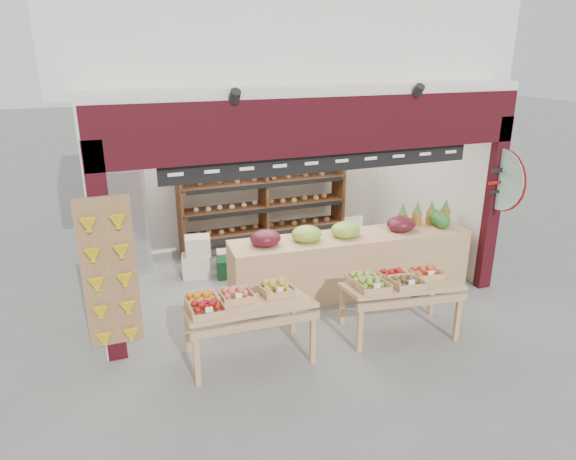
% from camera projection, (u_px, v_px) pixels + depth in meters
% --- Properties ---
extents(ground, '(60.00, 60.00, 0.00)m').
position_uv_depth(ground, '(295.00, 286.00, 8.11)').
color(ground, slate).
rests_on(ground, ground).
extents(shop_structure, '(6.36, 5.12, 5.40)m').
position_uv_depth(shop_structure, '(259.00, 24.00, 8.22)').
color(shop_structure, white).
rests_on(shop_structure, ground).
extents(banana_board, '(0.60, 0.15, 1.80)m').
position_uv_depth(banana_board, '(110.00, 277.00, 5.77)').
color(banana_board, '#997445').
rests_on(banana_board, ground).
extents(gift_sign, '(0.04, 0.93, 0.92)m').
position_uv_depth(gift_sign, '(501.00, 180.00, 7.45)').
color(gift_sign, '#A9D5C0').
rests_on(gift_sign, ground).
extents(back_shelving, '(3.11, 0.51, 1.91)m').
position_uv_depth(back_shelving, '(263.00, 188.00, 9.36)').
color(back_shelving, brown).
rests_on(back_shelving, ground).
extents(refrigerator, '(0.74, 0.74, 1.85)m').
position_uv_depth(refrigerator, '(123.00, 217.00, 8.44)').
color(refrigerator, silver).
rests_on(refrigerator, ground).
extents(cardboard_stack, '(1.05, 0.76, 0.69)m').
position_uv_depth(cardboard_stack, '(211.00, 260.00, 8.45)').
color(cardboard_stack, beige).
rests_on(cardboard_stack, ground).
extents(mid_counter, '(3.71, 0.98, 1.14)m').
position_uv_depth(mid_counter, '(350.00, 261.00, 7.77)').
color(mid_counter, tan).
rests_on(mid_counter, ground).
extents(display_table_left, '(1.51, 0.88, 0.96)m').
position_uv_depth(display_table_left, '(238.00, 303.00, 6.02)').
color(display_table_left, tan).
rests_on(display_table_left, ground).
extents(display_table_right, '(1.53, 1.00, 0.93)m').
position_uv_depth(display_table_right, '(396.00, 283.00, 6.57)').
color(display_table_right, tan).
rests_on(display_table_right, ground).
extents(watermelon_pile, '(0.67, 0.63, 0.48)m').
position_uv_depth(watermelon_pile, '(425.00, 282.00, 7.87)').
color(watermelon_pile, '#1B4D19').
rests_on(watermelon_pile, ground).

